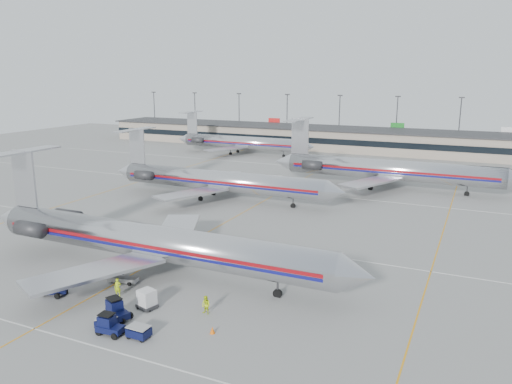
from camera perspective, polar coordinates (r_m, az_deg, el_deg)
The scene contains 18 objects.
ground at distance 60.99m, azimuth -11.24°, elevation -7.69°, with size 260.00×260.00×0.00m, color gray.
apron_markings at distance 68.81m, azimuth -6.37°, elevation -5.05°, with size 160.00×0.15×0.02m, color silver.
terminal at distance 148.89m, azimuth 11.34°, elevation 5.92°, with size 162.00×17.00×6.25m.
light_mast_row at distance 161.95m, azimuth 12.60°, elevation 8.36°, with size 163.60×0.40×15.28m.
jet_foreground at distance 56.59m, azimuth -12.29°, elevation -5.44°, with size 48.56×28.59×12.71m.
jet_second_row at distance 88.18m, azimuth -4.56°, elevation 1.37°, with size 45.19×26.61×11.83m.
jet_third_row at distance 99.35m, azimuth 14.57°, elevation 2.54°, with size 47.57×29.26×13.01m.
jet_back_row at distance 138.80m, azimuth -1.82°, elevation 5.71°, with size 41.67×25.63×11.39m.
tug_left at distance 54.59m, azimuth -22.18°, elevation -10.00°, with size 2.68×2.30×1.96m.
tug_center at distance 47.81m, azimuth -15.67°, elevation -12.81°, with size 2.78×2.14×2.02m.
tug_right at distance 45.46m, azimuth -16.48°, elevation -14.39°, with size 2.40×1.33×1.89m.
cart_inner at distance 46.66m, azimuth -16.75°, elevation -14.14°, with size 1.87×1.44×0.96m.
cart_outer at distance 44.46m, azimuth -13.25°, elevation -15.28°, with size 1.87×1.29×1.05m.
uld_container at distance 49.15m, azimuth -12.36°, elevation -11.86°, with size 2.07×1.87×1.83m.
belt_loader at distance 55.45m, azimuth -14.87°, elevation -9.48°, with size 3.81×1.73×1.95m.
ramp_worker_near at distance 52.33m, azimuth -15.53°, elevation -10.45°, with size 0.68×0.45×1.86m, color #B9DB14.
ramp_worker_far at distance 47.23m, azimuth -5.74°, elevation -12.74°, with size 0.86×0.67×1.77m, color #C7E215.
cone_right at distance 44.28m, azimuth -5.01°, elevation -15.45°, with size 0.45×0.45×0.62m, color #EC5E07.
Camera 1 is at (34.01, -45.81, 21.55)m, focal length 35.00 mm.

